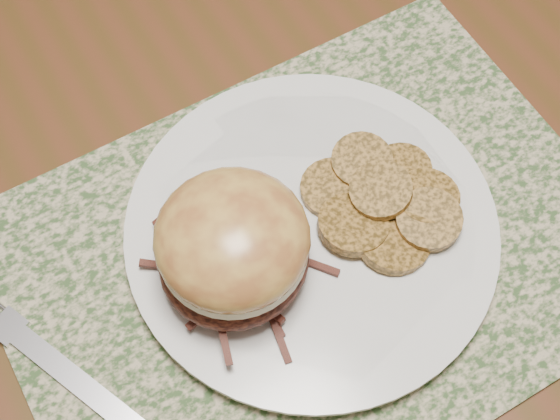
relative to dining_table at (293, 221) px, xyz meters
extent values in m
plane|color=brown|center=(0.00, 0.00, -0.67)|extent=(3.50, 3.50, 0.00)
cube|color=#562E18|center=(0.00, 0.00, 0.06)|extent=(1.50, 0.90, 0.04)
cube|color=#365029|center=(-0.02, -0.07, 0.08)|extent=(0.45, 0.33, 0.00)
cylinder|color=white|center=(-0.02, -0.05, 0.09)|extent=(0.26, 0.26, 0.02)
ellipsoid|color=black|center=(-0.08, -0.06, 0.12)|extent=(0.14, 0.14, 0.04)
cylinder|color=beige|center=(-0.08, -0.06, 0.14)|extent=(0.13, 0.13, 0.01)
ellipsoid|color=#BF8D3F|center=(-0.08, -0.06, 0.15)|extent=(0.14, 0.14, 0.06)
cylinder|color=olive|center=(0.01, -0.04, 0.10)|extent=(0.06, 0.06, 0.01)
cylinder|color=olive|center=(0.04, -0.03, 0.11)|extent=(0.05, 0.05, 0.01)
cylinder|color=olive|center=(0.06, -0.05, 0.10)|extent=(0.06, 0.06, 0.02)
cylinder|color=olive|center=(0.01, -0.07, 0.11)|extent=(0.07, 0.07, 0.02)
cylinder|color=olive|center=(0.04, -0.06, 0.11)|extent=(0.07, 0.07, 0.02)
cylinder|color=olive|center=(0.07, -0.08, 0.11)|extent=(0.06, 0.06, 0.01)
cylinder|color=olive|center=(0.03, -0.09, 0.10)|extent=(0.06, 0.06, 0.02)
cylinder|color=olive|center=(0.06, -0.09, 0.11)|extent=(0.07, 0.07, 0.01)
cube|color=silver|center=(-0.21, -0.08, 0.09)|extent=(0.07, 0.13, 0.00)
cube|color=silver|center=(-0.24, -0.01, 0.09)|extent=(0.03, 0.03, 0.00)
camera|label=1|loc=(-0.16, -0.26, 0.61)|focal=50.00mm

